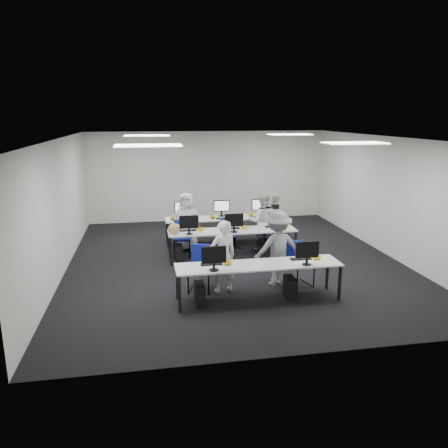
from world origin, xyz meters
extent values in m
plane|color=black|center=(0.00, 0.00, 0.00)|extent=(9.00, 9.00, 0.00)
plane|color=white|center=(0.00, 0.00, 3.00)|extent=(9.00, 9.00, 0.00)
cube|color=silver|center=(0.00, 4.50, 1.50)|extent=(8.00, 0.02, 3.00)
cube|color=silver|center=(0.00, -4.50, 1.50)|extent=(8.00, 0.02, 3.00)
cube|color=silver|center=(-4.00, 0.00, 1.50)|extent=(0.02, 9.00, 3.00)
cube|color=silver|center=(4.00, 0.00, 1.50)|extent=(0.02, 9.00, 3.00)
cube|color=white|center=(-2.00, -2.00, 2.98)|extent=(1.20, 0.60, 0.02)
cube|color=white|center=(2.00, -2.00, 2.98)|extent=(1.20, 0.60, 0.02)
cube|color=white|center=(-2.00, 2.00, 2.98)|extent=(1.20, 0.60, 0.02)
cube|color=white|center=(2.00, 2.00, 2.98)|extent=(1.20, 0.60, 0.02)
cube|color=silver|center=(0.00, -2.40, 0.71)|extent=(3.20, 0.70, 0.03)
cube|color=black|center=(-1.55, -2.70, 0.35)|extent=(0.05, 0.05, 0.70)
cube|color=black|center=(-1.55, -2.10, 0.35)|extent=(0.05, 0.05, 0.70)
cube|color=black|center=(1.55, -2.70, 0.35)|extent=(0.05, 0.05, 0.70)
cube|color=black|center=(1.55, -2.10, 0.35)|extent=(0.05, 0.05, 0.70)
cube|color=silver|center=(0.00, 0.20, 0.71)|extent=(3.20, 0.70, 0.03)
cube|color=black|center=(-1.55, -0.10, 0.35)|extent=(0.05, 0.05, 0.70)
cube|color=black|center=(-1.55, 0.50, 0.35)|extent=(0.05, 0.05, 0.70)
cube|color=black|center=(1.55, -0.10, 0.35)|extent=(0.05, 0.05, 0.70)
cube|color=black|center=(1.55, 0.50, 0.35)|extent=(0.05, 0.05, 0.70)
cube|color=silver|center=(0.00, 1.60, 0.71)|extent=(3.20, 0.70, 0.03)
cube|color=black|center=(-1.55, 1.30, 0.35)|extent=(0.05, 0.05, 0.70)
cube|color=black|center=(-1.55, 1.90, 0.35)|extent=(0.05, 0.05, 0.70)
cube|color=black|center=(1.55, 1.30, 0.35)|extent=(0.05, 0.05, 0.70)
cube|color=black|center=(1.55, 1.90, 0.35)|extent=(0.05, 0.05, 0.70)
cube|color=#0D21B3|center=(-0.90, -2.58, 1.03)|extent=(0.46, 0.04, 0.32)
cube|color=black|center=(-0.90, -2.26, 0.74)|extent=(0.42, 0.14, 0.02)
ellipsoid|color=black|center=(-0.60, -2.26, 0.75)|extent=(0.07, 0.10, 0.04)
cube|color=black|center=(-1.15, -2.40, 0.21)|extent=(0.18, 0.40, 0.42)
cube|color=white|center=(0.90, -2.58, 1.03)|extent=(0.46, 0.04, 0.32)
cube|color=black|center=(0.90, -2.26, 0.74)|extent=(0.42, 0.14, 0.02)
ellipsoid|color=black|center=(1.20, -2.26, 0.75)|extent=(0.07, 0.10, 0.04)
cube|color=black|center=(0.65, -2.40, 0.21)|extent=(0.18, 0.40, 0.42)
cube|color=white|center=(-1.10, 0.02, 1.03)|extent=(0.46, 0.04, 0.32)
cube|color=black|center=(-1.10, 0.34, 0.74)|extent=(0.42, 0.14, 0.02)
ellipsoid|color=black|center=(-0.80, 0.34, 0.75)|extent=(0.07, 0.10, 0.04)
cube|color=black|center=(-1.35, 0.20, 0.21)|extent=(0.18, 0.40, 0.42)
cube|color=white|center=(0.00, 0.02, 1.03)|extent=(0.46, 0.04, 0.32)
cube|color=black|center=(0.00, 0.34, 0.74)|extent=(0.42, 0.14, 0.02)
ellipsoid|color=black|center=(0.30, 0.34, 0.75)|extent=(0.07, 0.10, 0.04)
cube|color=black|center=(-0.25, 0.20, 0.21)|extent=(0.18, 0.40, 0.42)
cube|color=white|center=(1.10, 0.02, 1.03)|extent=(0.46, 0.04, 0.32)
cube|color=black|center=(1.10, 0.34, 0.74)|extent=(0.42, 0.14, 0.02)
ellipsoid|color=black|center=(1.40, 0.34, 0.75)|extent=(0.07, 0.10, 0.04)
cube|color=black|center=(0.85, 0.20, 0.21)|extent=(0.18, 0.40, 0.42)
cube|color=white|center=(-1.10, 1.78, 1.03)|extent=(0.46, 0.04, 0.32)
cube|color=black|center=(-1.10, 1.46, 0.74)|extent=(0.42, 0.14, 0.02)
ellipsoid|color=black|center=(-1.40, 1.46, 0.75)|extent=(0.07, 0.10, 0.04)
cube|color=black|center=(-0.85, 1.60, 0.21)|extent=(0.18, 0.40, 0.42)
cube|color=white|center=(0.00, 1.78, 1.03)|extent=(0.46, 0.04, 0.32)
cube|color=black|center=(0.00, 1.46, 0.74)|extent=(0.42, 0.14, 0.02)
ellipsoid|color=black|center=(-0.30, 1.46, 0.75)|extent=(0.07, 0.10, 0.04)
cube|color=black|center=(0.25, 1.60, 0.21)|extent=(0.18, 0.40, 0.42)
cube|color=white|center=(1.10, 1.78, 1.03)|extent=(0.46, 0.04, 0.32)
cube|color=black|center=(1.10, 1.46, 0.74)|extent=(0.42, 0.14, 0.02)
ellipsoid|color=black|center=(0.80, 1.46, 0.75)|extent=(0.07, 0.10, 0.04)
cube|color=black|center=(1.35, 1.60, 0.21)|extent=(0.18, 0.40, 0.42)
cube|color=navy|center=(-1.06, -1.74, 0.48)|extent=(0.56, 0.55, 0.06)
cube|color=navy|center=(-0.99, -1.54, 0.75)|extent=(0.43, 0.18, 0.37)
cube|color=navy|center=(1.05, -1.82, 0.47)|extent=(0.54, 0.53, 0.06)
cube|color=navy|center=(1.00, -1.62, 0.74)|extent=(0.43, 0.16, 0.37)
cube|color=navy|center=(-1.23, 0.64, 0.45)|extent=(0.49, 0.47, 0.06)
cube|color=navy|center=(-1.20, 0.84, 0.71)|extent=(0.42, 0.11, 0.35)
cube|color=navy|center=(-0.02, 0.75, 0.43)|extent=(0.49, 0.48, 0.06)
cube|color=navy|center=(0.02, 0.94, 0.68)|extent=(0.39, 0.14, 0.34)
cube|color=navy|center=(1.01, 0.73, 0.45)|extent=(0.50, 0.49, 0.06)
cube|color=navy|center=(1.04, 0.93, 0.71)|extent=(0.41, 0.13, 0.35)
cube|color=navy|center=(-1.14, 1.01, 0.44)|extent=(0.47, 0.46, 0.06)
cube|color=navy|center=(-1.16, 0.82, 0.70)|extent=(0.41, 0.10, 0.35)
cube|color=navy|center=(0.09, 1.10, 0.49)|extent=(0.57, 0.56, 0.06)
cube|color=navy|center=(0.15, 0.90, 0.76)|extent=(0.44, 0.18, 0.38)
cube|color=navy|center=(1.14, 1.08, 0.50)|extent=(0.49, 0.47, 0.06)
cube|color=navy|center=(1.13, 0.87, 0.78)|extent=(0.46, 0.07, 0.39)
ellipsoid|color=tan|center=(-1.45, 0.10, 0.86)|extent=(0.37, 0.30, 0.26)
imported|color=silver|center=(-0.60, -1.87, 0.75)|extent=(0.62, 0.48, 1.50)
imported|color=silver|center=(0.91, 0.72, 0.79)|extent=(0.88, 0.76, 1.58)
imported|color=silver|center=(-1.05, 1.14, 0.77)|extent=(0.88, 0.73, 1.54)
imported|color=silver|center=(1.31, 0.97, 0.75)|extent=(0.95, 0.61, 1.50)
imported|color=slate|center=(0.59, -1.70, 0.81)|extent=(1.11, 0.72, 1.61)
cube|color=black|center=(0.56, -1.52, 1.67)|extent=(0.16, 0.20, 0.10)
camera|label=1|loc=(-2.05, -10.11, 3.52)|focal=35.00mm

